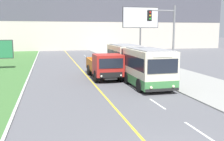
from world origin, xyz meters
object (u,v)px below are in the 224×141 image
at_px(billboard_large, 141,19).
at_px(planter_round_near, 169,76).
at_px(planter_round_third, 134,63).
at_px(traffic_light_mast, 166,36).
at_px(dump_truck, 106,67).
at_px(planter_round_second, 148,68).
at_px(city_bus, 135,63).

distance_m(billboard_large, planter_round_near, 18.66).
relative_size(planter_round_near, planter_round_third, 1.03).
bearing_deg(planter_round_near, traffic_light_mast, -125.54).
relative_size(dump_truck, planter_round_second, 6.12).
height_order(traffic_light_mast, planter_round_third, traffic_light_mast).
height_order(city_bus, dump_truck, city_bus).
height_order(billboard_large, planter_round_second, billboard_large).
distance_m(city_bus, dump_truck, 2.72).
bearing_deg(billboard_large, city_bus, -111.31).
height_order(dump_truck, planter_round_second, dump_truck).
xyz_separation_m(billboard_large, planter_round_near, (-3.62, -17.43, -5.59)).
xyz_separation_m(dump_truck, traffic_light_mast, (3.89, -4.35, 2.83)).
bearing_deg(planter_round_second, planter_round_third, 88.46).
xyz_separation_m(traffic_light_mast, billboard_large, (4.70, 18.95, 2.12)).
bearing_deg(planter_round_near, billboard_large, 78.28).
xyz_separation_m(city_bus, billboard_large, (6.06, 15.54, 4.60)).
distance_m(planter_round_second, planter_round_third, 4.99).
relative_size(dump_truck, traffic_light_mast, 1.08).
bearing_deg(dump_truck, billboard_large, 59.53).
height_order(city_bus, planter_round_near, city_bus).
bearing_deg(traffic_light_mast, city_bus, 111.73).
bearing_deg(dump_truck, planter_round_third, 54.18).
xyz_separation_m(billboard_large, planter_round_second, (-3.56, -12.44, -5.58)).
bearing_deg(billboard_large, planter_round_third, -114.72).
xyz_separation_m(planter_round_near, planter_round_third, (0.18, 9.98, -0.01)).
bearing_deg(city_bus, planter_round_third, 71.97).
relative_size(dump_truck, planter_round_near, 6.23).
bearing_deg(traffic_light_mast, planter_round_near, 54.46).
bearing_deg(city_bus, billboard_large, 68.69).
distance_m(city_bus, planter_round_near, 3.25).
distance_m(planter_round_near, planter_round_second, 4.99).
relative_size(dump_truck, planter_round_third, 6.41).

